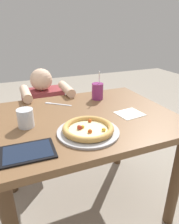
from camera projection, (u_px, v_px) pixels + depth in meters
name	position (u px, v px, depth m)	size (l,w,h in m)	color
ground_plane	(84.00, 204.00, 1.59)	(8.00, 8.00, 0.00)	#9E9384
dining_table	(83.00, 132.00, 1.33)	(1.15, 0.88, 0.75)	brown
pizza_near	(88.00, 130.00, 1.08)	(0.33, 0.33, 0.04)	#B7B7BC
drink_cup_colored	(98.00, 91.00, 1.55)	(0.09, 0.09, 0.22)	#8C2D72
water_cup_clear	(26.00, 118.00, 1.13)	(0.09, 0.09, 0.10)	silver
paper_napkin	(130.00, 114.00, 1.31)	(0.16, 0.14, 0.00)	white
fork	(57.00, 104.00, 1.47)	(0.17, 0.14, 0.00)	silver
tablet	(28.00, 152.00, 0.92)	(0.25, 0.18, 0.01)	black
diner_seated	(45.00, 120.00, 1.97)	(0.40, 0.52, 0.92)	#333847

